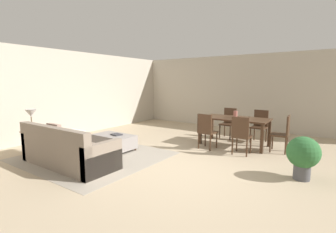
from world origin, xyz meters
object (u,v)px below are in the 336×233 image
Objects in this scene: dining_chair_head_east at (283,132)px; book_on_ottoman at (117,135)px; dining_chair_far_left at (229,121)px; ottoman_table at (114,141)px; table_lamp at (31,114)px; dining_chair_near_right at (241,133)px; dining_chair_near_left at (206,129)px; potted_plant at (303,154)px; dining_chair_far_right at (260,124)px; dining_table at (234,121)px; vase_centerpiece at (235,114)px; side_table at (33,136)px; couch at (67,151)px.

book_on_ottoman is (-3.50, -2.18, -0.12)m from dining_chair_head_east.
dining_chair_far_left is 1.00× the size of dining_chair_head_east.
ottoman_table is 2.05× the size of table_lamp.
book_on_ottoman is at bearing -153.04° from dining_chair_near_right.
dining_chair_near_left is 2.43m from potted_plant.
dining_chair_far_left is 1.88m from dining_chair_head_east.
dining_chair_near_left is 1.00× the size of dining_chair_far_right.
dining_table reaches higher than ottoman_table.
book_on_ottoman is at bearing -135.80° from vase_centerpiece.
dining_chair_near_right and dining_chair_far_left have the same top height.
dining_chair_near_right is 4.99× the size of vase_centerpiece.
dining_chair_near_left is at bearing 159.82° from potted_plant.
dining_chair_near_right is 1.00× the size of dining_chair_far_right.
potted_plant is (5.50, 1.92, 0.01)m from side_table.
side_table is 0.61× the size of dining_chair_near_right.
dining_chair_head_east is 4.13m from book_on_ottoman.
dining_table is 0.92m from dining_chair_near_right.
dining_chair_far_right is (0.91, 1.61, 0.00)m from dining_chair_near_left.
table_lamp is at bearing -146.12° from dining_chair_near_right.
side_table reaches higher than book_on_ottoman.
dining_chair_head_east is (1.69, -0.81, 0.00)m from dining_chair_far_left.
side_table is at bearing 90.00° from table_lamp.
vase_centerpiece is at bearing 137.43° from potted_plant.
dining_chair_far_left is (3.20, 4.37, -0.45)m from table_lamp.
vase_centerpiece reaches higher than couch.
dining_chair_far_right reaches higher than dining_table.
dining_chair_near_left is 1.00× the size of dining_chair_far_left.
table_lamp is 0.57× the size of dining_chair_far_right.
dining_chair_far_right is at bearing 46.75° from ottoman_table.
dining_chair_far_right is at bearing 58.04° from couch.
dining_chair_head_east reaches higher than dining_table.
side_table is at bearing -139.42° from dining_chair_near_left.
dining_chair_far_right reaches higher than potted_plant.
dining_chair_near_left is 1.01m from vase_centerpiece.
couch is at bearing -89.75° from book_on_ottoman.
dining_chair_far_right reaches higher than ottoman_table.
dining_table is 2.29× the size of potted_plant.
ottoman_table is 3.30m from vase_centerpiece.
dining_chair_head_east is at bearing 36.05° from side_table.
vase_centerpiece reaches higher than dining_chair_near_left.
dining_chair_near_left and dining_chair_far_left have the same top height.
dining_chair_near_right is (2.80, 1.39, 0.30)m from ottoman_table.
dining_chair_near_right is 1.00m from vase_centerpiece.
dining_table is 1.93× the size of dining_chair_head_east.
potted_plant is at bearing -41.81° from dining_table.
table_lamp is 5.12m from dining_table.
vase_centerpiece is 2.51m from potted_plant.
table_lamp is (-1.40, 0.01, 0.68)m from couch.
dining_chair_far_left reaches higher than ottoman_table.
dining_chair_near_right is at bearing 26.96° from book_on_ottoman.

